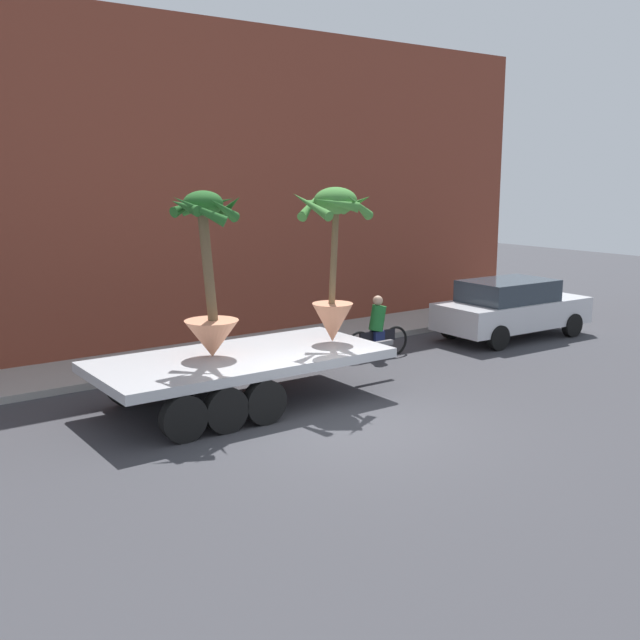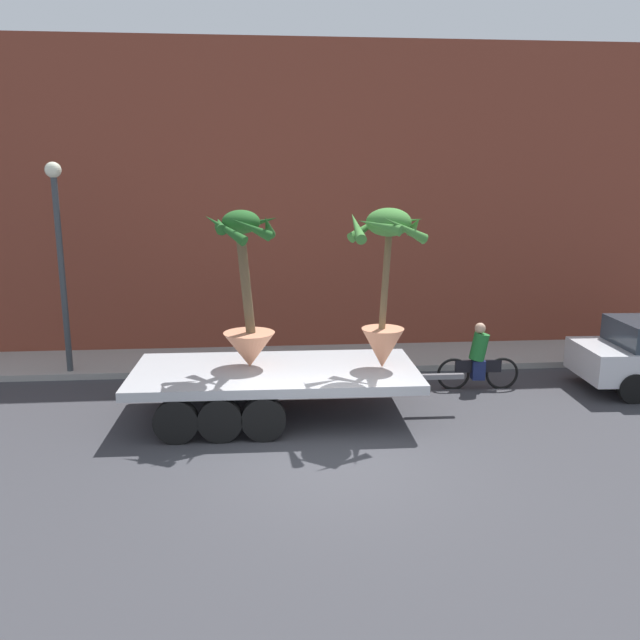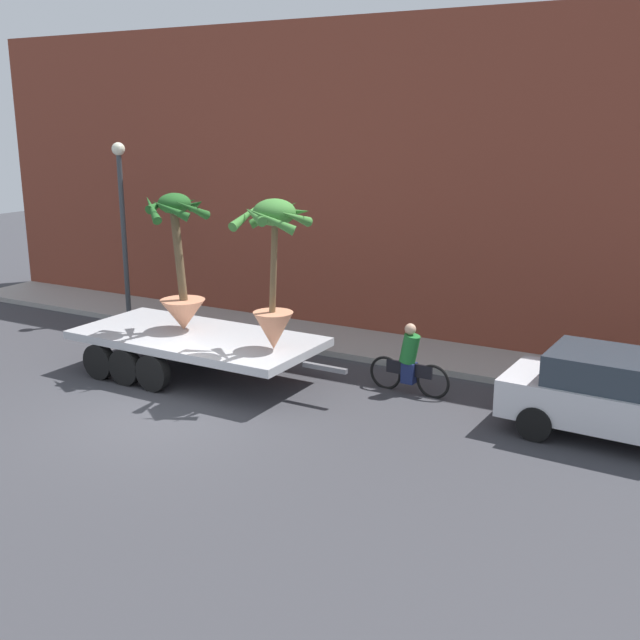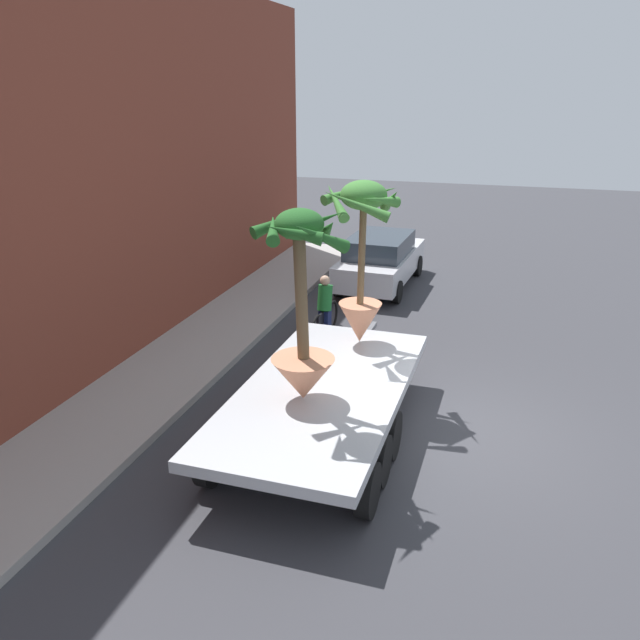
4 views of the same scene
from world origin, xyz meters
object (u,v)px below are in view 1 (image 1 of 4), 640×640
object	(u,v)px
cyclist	(377,330)
potted_palm_rear	(334,258)
parked_car	(511,308)
flatbed_trailer	(230,367)
potted_palm_middle	(209,286)

from	to	relation	value
cyclist	potted_palm_rear	bearing A→B (deg)	-149.35
cyclist	parked_car	xyz separation A→B (m)	(4.35, -0.42, 0.16)
flatbed_trailer	potted_palm_middle	distance (m)	1.58
potted_palm_middle	cyclist	world-z (taller)	potted_palm_middle
potted_palm_middle	cyclist	xyz separation A→B (m)	(5.07, 1.15, -1.64)
parked_car	flatbed_trailer	bearing A→B (deg)	-174.35
cyclist	flatbed_trailer	bearing A→B (deg)	-164.50
potted_palm_middle	parked_car	world-z (taller)	potted_palm_middle
potted_palm_rear	cyclist	xyz separation A→B (m)	(2.42, 1.43, -2.01)
potted_palm_rear	cyclist	world-z (taller)	potted_palm_rear
cyclist	parked_car	size ratio (longest dim) A/B	0.41
flatbed_trailer	potted_palm_middle	xyz separation A→B (m)	(-0.29, 0.17, 1.54)
potted_palm_rear	potted_palm_middle	size ratio (longest dim) A/B	1.01
cyclist	parked_car	world-z (taller)	parked_car
potted_palm_middle	parked_car	bearing A→B (deg)	4.42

